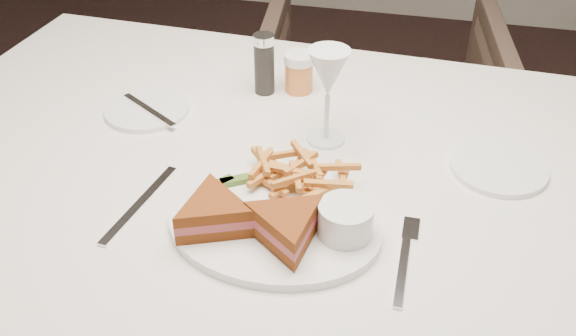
{
  "coord_description": "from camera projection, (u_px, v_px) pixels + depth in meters",
  "views": [
    {
      "loc": [
        0.03,
        -0.92,
        1.38
      ],
      "look_at": [
        -0.16,
        -0.13,
        0.8
      ],
      "focal_mm": 40.0,
      "sensor_mm": 36.0,
      "label": 1
    }
  ],
  "objects": [
    {
      "name": "table_setting",
      "position": [
        289.0,
        172.0,
        1.01
      ],
      "size": [
        0.81,
        0.66,
        0.18
      ],
      "color": "white",
      "rests_on": "table"
    },
    {
      "name": "chair_far",
      "position": [
        376.0,
        110.0,
        1.99
      ],
      "size": [
        0.78,
        0.74,
        0.73
      ],
      "primitive_type": "imported",
      "rotation": [
        0.0,
        0.0,
        3.27
      ],
      "color": "#47362B",
      "rests_on": "ground"
    },
    {
      "name": "table",
      "position": [
        294.0,
        326.0,
        1.28
      ],
      "size": [
        1.55,
        1.07,
        0.75
      ],
      "primitive_type": "cube",
      "rotation": [
        0.0,
        0.0,
        -0.05
      ],
      "color": "silver",
      "rests_on": "ground"
    }
  ]
}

